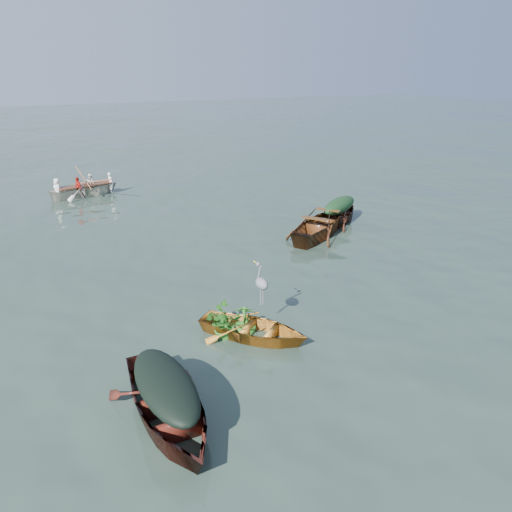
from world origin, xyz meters
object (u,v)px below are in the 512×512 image
Objects in this scene: yellow_dinghy at (253,338)px; dark_covered_boat at (168,421)px; heron at (262,290)px; green_tarp_boat at (338,223)px; rowed_boat at (86,196)px; open_wooden_boat at (321,235)px.

dark_covered_boat is (-2.37, -1.64, 0.00)m from yellow_dinghy.
heron is at bearing 37.26° from dark_covered_boat.
rowed_boat reaches higher than green_tarp_boat.
yellow_dinghy is 3.12× the size of heron.
heron reaches higher than open_wooden_boat.
dark_covered_boat is 1.00× the size of green_tarp_boat.
dark_covered_boat is 15.56m from rowed_boat.
heron reaches higher than dark_covered_boat.
heron is (0.40, 0.38, 0.84)m from yellow_dinghy.
rowed_boat is (-7.13, 8.23, 0.00)m from green_tarp_boat.
yellow_dinghy is at bearing 35.88° from dark_covered_boat.
green_tarp_boat is 7.98m from heron.
rowed_boat is at bearing 55.13° from yellow_dinghy.
yellow_dinghy is 0.70× the size of rowed_boat.
open_wooden_boat is at bearing 5.69° from yellow_dinghy.
dark_covered_boat is 9.88m from open_wooden_boat.
dark_covered_boat reaches higher than yellow_dinghy.
green_tarp_boat is 1.50m from open_wooden_boat.
yellow_dinghy is 8.49m from green_tarp_boat.
dark_covered_boat reaches higher than green_tarp_boat.
yellow_dinghy is 0.73× the size of green_tarp_boat.
green_tarp_boat is 0.96× the size of rowed_boat.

